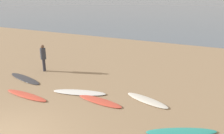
% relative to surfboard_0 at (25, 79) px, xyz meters
% --- Properties ---
extents(ground_plane, '(120.00, 120.00, 0.20)m').
position_rel_surfboard_0_xyz_m(ground_plane, '(3.18, 5.22, -0.13)').
color(ground_plane, '#997C5B').
rests_on(ground_plane, ground).
extents(ocean_water, '(140.00, 100.00, 0.01)m').
position_rel_surfboard_0_xyz_m(ocean_water, '(3.18, 61.11, -0.03)').
color(ocean_water, slate).
rests_on(ocean_water, ground).
extents(surfboard_0, '(2.56, 1.21, 0.06)m').
position_rel_surfboard_0_xyz_m(surfboard_0, '(0.00, 0.00, 0.00)').
color(surfboard_0, '#333338').
rests_on(surfboard_0, ground).
extents(surfboard_1, '(2.46, 0.71, 0.08)m').
position_rel_surfboard_0_xyz_m(surfboard_1, '(1.51, -1.57, 0.01)').
color(surfboard_1, '#D84C38').
rests_on(surfboard_1, ground).
extents(surfboard_2, '(2.57, 1.21, 0.08)m').
position_rel_surfboard_0_xyz_m(surfboard_2, '(3.56, -0.34, 0.01)').
color(surfboard_2, white).
rests_on(surfboard_2, ground).
extents(surfboard_3, '(2.29, 0.89, 0.07)m').
position_rel_surfboard_0_xyz_m(surfboard_3, '(4.80, -0.73, 0.00)').
color(surfboard_3, '#D84C38').
rests_on(surfboard_3, ground).
extents(surfboard_4, '(2.19, 1.26, 0.08)m').
position_rel_surfboard_0_xyz_m(surfboard_4, '(6.66, 0.16, 0.01)').
color(surfboard_4, silver).
rests_on(surfboard_4, ground).
extents(surfboard_5, '(2.44, 1.50, 0.07)m').
position_rel_surfboard_0_xyz_m(surfboard_5, '(8.41, -1.66, 0.00)').
color(surfboard_5, teal).
rests_on(surfboard_5, ground).
extents(person_1, '(0.31, 0.31, 1.56)m').
position_rel_surfboard_0_xyz_m(person_1, '(0.16, 1.44, 0.89)').
color(person_1, '#2D2D38').
rests_on(person_1, ground).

